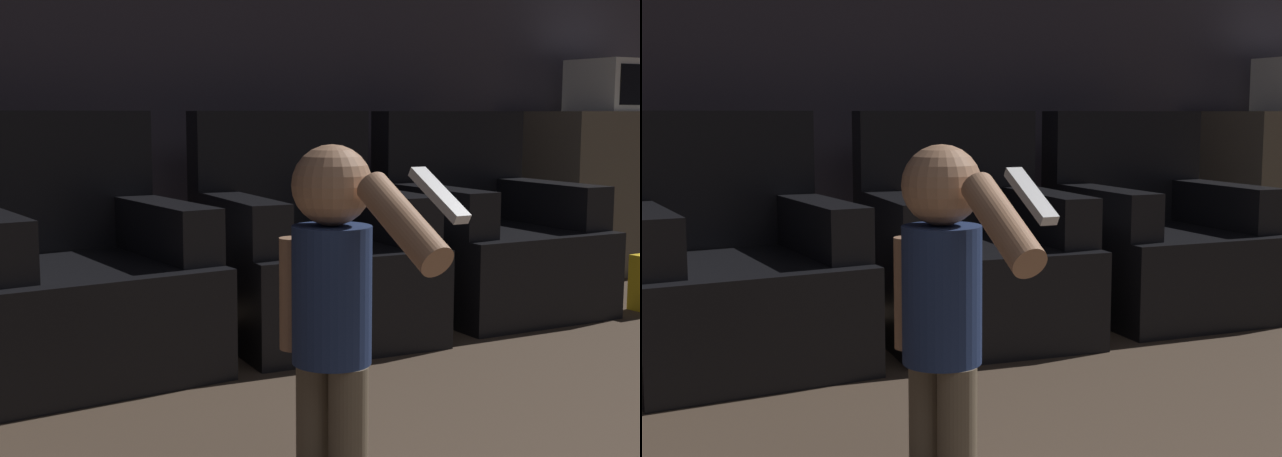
{
  "view_description": "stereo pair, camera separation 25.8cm",
  "coord_description": "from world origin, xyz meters",
  "views": [
    {
      "loc": [
        -1.61,
        0.44,
        0.92
      ],
      "look_at": [
        -0.18,
        2.87,
        0.55
      ],
      "focal_mm": 50.0,
      "sensor_mm": 36.0,
      "label": 1
    },
    {
      "loc": [
        -1.38,
        0.32,
        0.92
      ],
      "look_at": [
        -0.18,
        2.87,
        0.55
      ],
      "focal_mm": 50.0,
      "sensor_mm": 36.0,
      "label": 2
    }
  ],
  "objects": [
    {
      "name": "person_toddler",
      "position": [
        -0.56,
        2.16,
        0.5
      ],
      "size": [
        0.19,
        0.57,
        0.85
      ],
      "rotation": [
        0.0,
        0.0,
        1.88
      ],
      "color": "brown",
      "rests_on": "ground_plane"
    },
    {
      "name": "armchair_right",
      "position": [
        1.18,
        3.63,
        0.31
      ],
      "size": [
        0.85,
        0.91,
        0.93
      ],
      "rotation": [
        0.0,
        0.0,
        -0.06
      ],
      "color": "black",
      "rests_on": "ground_plane"
    },
    {
      "name": "armchair_left",
      "position": [
        -0.76,
        3.63,
        0.31
      ],
      "size": [
        0.84,
        0.91,
        0.93
      ],
      "rotation": [
        0.0,
        0.0,
        0.05
      ],
      "color": "black",
      "rests_on": "ground_plane"
    },
    {
      "name": "armchair_middle",
      "position": [
        0.22,
        3.63,
        0.31
      ],
      "size": [
        0.88,
        0.94,
        0.93
      ],
      "rotation": [
        0.0,
        0.0,
        -0.1
      ],
      "color": "black",
      "rests_on": "ground_plane"
    },
    {
      "name": "wall_back",
      "position": [
        0.0,
        4.5,
        1.3
      ],
      "size": [
        8.4,
        0.05,
        2.6
      ],
      "color": "#3D3842",
      "rests_on": "ground_plane"
    }
  ]
}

